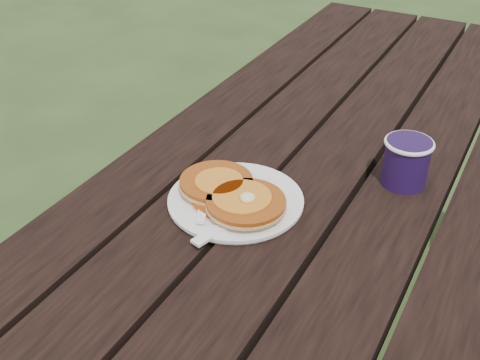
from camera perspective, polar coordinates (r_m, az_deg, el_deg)
The scene contains 6 objects.
picnic_table at distance 1.47m, azimuth 8.39°, elevation -9.73°, with size 1.36×1.80×0.75m.
plate at distance 1.05m, azimuth -0.41°, elevation -2.00°, with size 0.23×0.23×0.01m, color white.
pancake_stack at distance 1.03m, azimuth -0.80°, elevation -1.37°, with size 0.21×0.16×0.04m.
knife at distance 1.00m, azimuth -0.53°, elevation -3.72°, with size 0.02×0.18×0.01m, color white.
fork at distance 1.02m, azimuth -3.46°, elevation -2.22°, with size 0.03×0.16×0.01m, color white, non-canonical shape.
coffee_cup at distance 1.12m, azimuth 15.52°, elevation 1.91°, with size 0.09×0.09×0.09m.
Camera 1 is at (0.32, -1.04, 1.36)m, focal length 45.00 mm.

